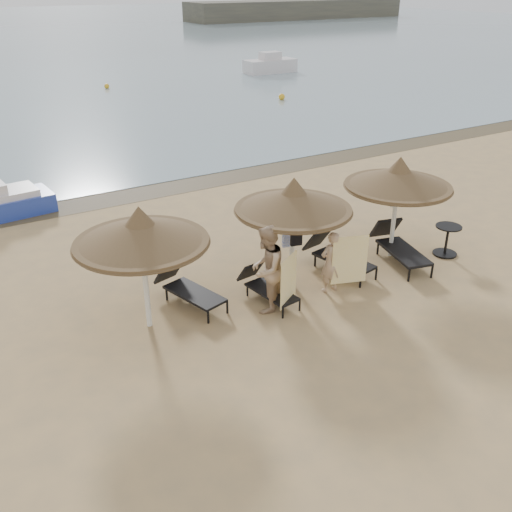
{
  "coord_description": "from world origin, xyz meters",
  "views": [
    {
      "loc": [
        -6.29,
        -8.56,
        6.7
      ],
      "look_at": [
        -0.46,
        1.2,
        1.11
      ],
      "focal_mm": 40.0,
      "sensor_mm": 36.0,
      "label": 1
    }
  ],
  "objects_px": {
    "person_right": "(331,257)",
    "palapa_right": "(399,178)",
    "side_table": "(447,241)",
    "pedal_boat": "(11,201)",
    "lounger_near_left": "(265,286)",
    "person_left": "(266,262)",
    "lounger_far_left": "(187,287)",
    "palapa_center": "(293,201)",
    "palapa_left": "(141,233)",
    "lounger_near_right": "(336,254)",
    "lounger_far_right": "(398,245)"
  },
  "relations": [
    {
      "from": "palapa_left",
      "to": "person_left",
      "type": "xyz_separation_m",
      "value": [
        2.5,
        -0.69,
        -1.01
      ]
    },
    {
      "from": "person_right",
      "to": "pedal_boat",
      "type": "bearing_deg",
      "value": -55.06
    },
    {
      "from": "side_table",
      "to": "person_left",
      "type": "relative_size",
      "value": 0.35
    },
    {
      "from": "palapa_center",
      "to": "lounger_far_right",
      "type": "bearing_deg",
      "value": -5.98
    },
    {
      "from": "lounger_near_left",
      "to": "person_right",
      "type": "xyz_separation_m",
      "value": [
        1.49,
        -0.46,
        0.54
      ]
    },
    {
      "from": "palapa_center",
      "to": "lounger_near_left",
      "type": "distance_m",
      "value": 2.04
    },
    {
      "from": "palapa_left",
      "to": "person_right",
      "type": "relative_size",
      "value": 1.57
    },
    {
      "from": "palapa_right",
      "to": "palapa_center",
      "type": "bearing_deg",
      "value": 179.15
    },
    {
      "from": "lounger_far_left",
      "to": "lounger_near_left",
      "type": "height_order",
      "value": "lounger_far_left"
    },
    {
      "from": "side_table",
      "to": "pedal_boat",
      "type": "height_order",
      "value": "pedal_boat"
    },
    {
      "from": "lounger_far_left",
      "to": "person_left",
      "type": "height_order",
      "value": "person_left"
    },
    {
      "from": "palapa_right",
      "to": "lounger_far_right",
      "type": "height_order",
      "value": "palapa_right"
    },
    {
      "from": "person_left",
      "to": "lounger_far_right",
      "type": "bearing_deg",
      "value": 145.49
    },
    {
      "from": "lounger_near_left",
      "to": "lounger_far_right",
      "type": "distance_m",
      "value": 4.02
    },
    {
      "from": "lounger_near_left",
      "to": "person_right",
      "type": "relative_size",
      "value": 0.98
    },
    {
      "from": "palapa_right",
      "to": "lounger_near_right",
      "type": "distance_m",
      "value": 2.47
    },
    {
      "from": "lounger_far_left",
      "to": "lounger_near_right",
      "type": "bearing_deg",
      "value": -21.54
    },
    {
      "from": "person_right",
      "to": "pedal_boat",
      "type": "height_order",
      "value": "person_right"
    },
    {
      "from": "lounger_far_right",
      "to": "person_left",
      "type": "height_order",
      "value": "person_left"
    },
    {
      "from": "lounger_far_left",
      "to": "side_table",
      "type": "distance_m",
      "value": 7.07
    },
    {
      "from": "person_right",
      "to": "person_left",
      "type": "bearing_deg",
      "value": 0.94
    },
    {
      "from": "person_left",
      "to": "pedal_boat",
      "type": "bearing_deg",
      "value": -105.81
    },
    {
      "from": "lounger_far_left",
      "to": "pedal_boat",
      "type": "xyz_separation_m",
      "value": [
        -2.44,
        7.75,
        0.03
      ]
    },
    {
      "from": "palapa_center",
      "to": "lounger_far_right",
      "type": "height_order",
      "value": "palapa_center"
    },
    {
      "from": "palapa_right",
      "to": "side_table",
      "type": "relative_size",
      "value": 3.33
    },
    {
      "from": "palapa_left",
      "to": "lounger_near_right",
      "type": "height_order",
      "value": "palapa_left"
    },
    {
      "from": "palapa_center",
      "to": "pedal_boat",
      "type": "height_order",
      "value": "palapa_center"
    },
    {
      "from": "palapa_left",
      "to": "lounger_far_left",
      "type": "height_order",
      "value": "palapa_left"
    },
    {
      "from": "palapa_center",
      "to": "lounger_far_right",
      "type": "xyz_separation_m",
      "value": [
        3.12,
        -0.33,
        -1.72
      ]
    },
    {
      "from": "palapa_left",
      "to": "lounger_near_right",
      "type": "bearing_deg",
      "value": 0.84
    },
    {
      "from": "person_right",
      "to": "pedal_boat",
      "type": "xyz_separation_m",
      "value": [
        -5.53,
        9.0,
        -0.47
      ]
    },
    {
      "from": "palapa_left",
      "to": "lounger_far_left",
      "type": "distance_m",
      "value": 2.16
    },
    {
      "from": "pedal_boat",
      "to": "lounger_near_right",
      "type": "bearing_deg",
      "value": -57.93
    },
    {
      "from": "palapa_center",
      "to": "lounger_far_right",
      "type": "distance_m",
      "value": 3.58
    },
    {
      "from": "lounger_near_left",
      "to": "person_right",
      "type": "height_order",
      "value": "person_right"
    },
    {
      "from": "lounger_far_right",
      "to": "lounger_near_left",
      "type": "bearing_deg",
      "value": -166.94
    },
    {
      "from": "palapa_right",
      "to": "person_left",
      "type": "height_order",
      "value": "palapa_right"
    },
    {
      "from": "lounger_near_right",
      "to": "person_left",
      "type": "height_order",
      "value": "person_left"
    },
    {
      "from": "pedal_boat",
      "to": "side_table",
      "type": "bearing_deg",
      "value": -49.71
    },
    {
      "from": "lounger_far_left",
      "to": "palapa_center",
      "type": "bearing_deg",
      "value": -27.32
    },
    {
      "from": "lounger_near_right",
      "to": "lounger_far_right",
      "type": "height_order",
      "value": "lounger_far_right"
    },
    {
      "from": "lounger_near_right",
      "to": "lounger_far_right",
      "type": "xyz_separation_m",
      "value": [
        1.69,
        -0.44,
        0.03
      ]
    },
    {
      "from": "lounger_near_left",
      "to": "person_left",
      "type": "bearing_deg",
      "value": -127.44
    },
    {
      "from": "side_table",
      "to": "person_right",
      "type": "height_order",
      "value": "person_right"
    },
    {
      "from": "palapa_left",
      "to": "person_right",
      "type": "xyz_separation_m",
      "value": [
        4.21,
        -0.77,
        -1.29
      ]
    },
    {
      "from": "person_left",
      "to": "person_right",
      "type": "bearing_deg",
      "value": 138.61
    },
    {
      "from": "lounger_near_left",
      "to": "lounger_near_right",
      "type": "xyz_separation_m",
      "value": [
        2.32,
        0.38,
        0.07
      ]
    },
    {
      "from": "lounger_far_right",
      "to": "person_right",
      "type": "height_order",
      "value": "person_right"
    },
    {
      "from": "person_right",
      "to": "palapa_right",
      "type": "bearing_deg",
      "value": -161.65
    },
    {
      "from": "lounger_near_left",
      "to": "person_left",
      "type": "relative_size",
      "value": 0.74
    }
  ]
}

